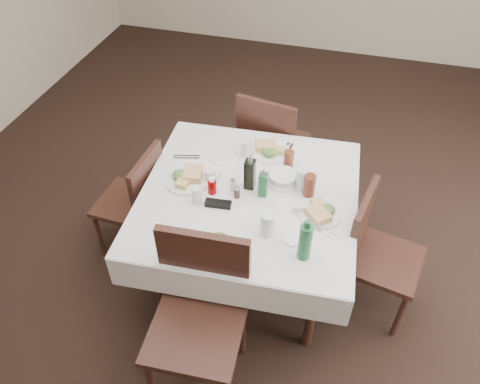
{
  "coord_description": "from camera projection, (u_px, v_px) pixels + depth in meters",
  "views": [
    {
      "loc": [
        0.31,
        -2.17,
        2.71
      ],
      "look_at": [
        -0.25,
        -0.19,
        0.8
      ],
      "focal_mm": 35.0,
      "sensor_mm": 36.0,
      "label": 1
    }
  ],
  "objects": [
    {
      "name": "chair_west",
      "position": [
        138.0,
        197.0,
        3.21
      ],
      "size": [
        0.43,
        0.43,
        0.87
      ],
      "color": "black",
      "rests_on": "ground"
    },
    {
      "name": "iced_tea_b",
      "position": [
        309.0,
        185.0,
        2.79
      ],
      "size": [
        0.07,
        0.07,
        0.15
      ],
      "color": "brown",
      "rests_on": "dining_table"
    },
    {
      "name": "cutlery_n",
      "position": [
        287.0,
        151.0,
        3.15
      ],
      "size": [
        0.06,
        0.18,
        0.01
      ],
      "color": "silver",
      "rests_on": "dining_table"
    },
    {
      "name": "side_plate_a",
      "position": [
        221.0,
        158.0,
        3.1
      ],
      "size": [
        0.16,
        0.16,
        0.01
      ],
      "color": "white",
      "rests_on": "dining_table"
    },
    {
      "name": "sunglasses",
      "position": [
        218.0,
        204.0,
        2.76
      ],
      "size": [
        0.16,
        0.07,
        0.03
      ],
      "color": "black",
      "rests_on": "dining_table"
    },
    {
      "name": "bread_basket",
      "position": [
        283.0,
        178.0,
        2.91
      ],
      "size": [
        0.19,
        0.19,
        0.06
      ],
      "color": "silver",
      "rests_on": "dining_table"
    },
    {
      "name": "coffee_mug",
      "position": [
        210.0,
        176.0,
        2.91
      ],
      "size": [
        0.13,
        0.11,
        0.08
      ],
      "color": "white",
      "rests_on": "dining_table"
    },
    {
      "name": "water_e",
      "position": [
        303.0,
        179.0,
        2.84
      ],
      "size": [
        0.08,
        0.08,
        0.14
      ],
      "color": "silver",
      "rests_on": "dining_table"
    },
    {
      "name": "dining_table",
      "position": [
        249.0,
        203.0,
        2.91
      ],
      "size": [
        1.4,
        1.4,
        0.76
      ],
      "color": "black",
      "rests_on": "ground"
    },
    {
      "name": "meal_west",
      "position": [
        187.0,
        178.0,
        2.92
      ],
      "size": [
        0.28,
        0.28,
        0.06
      ],
      "color": "white",
      "rests_on": "dining_table"
    },
    {
      "name": "ground_plane",
      "position": [
        279.0,
        261.0,
        3.43
      ],
      "size": [
        7.0,
        7.0,
        0.0
      ],
      "primitive_type": "plane",
      "color": "black"
    },
    {
      "name": "oil_cruet_green",
      "position": [
        263.0,
        184.0,
        2.78
      ],
      "size": [
        0.05,
        0.05,
        0.21
      ],
      "color": "#1D6131",
      "rests_on": "dining_table"
    },
    {
      "name": "water_s",
      "position": [
        268.0,
        224.0,
        2.56
      ],
      "size": [
        0.08,
        0.08,
        0.15
      ],
      "color": "silver",
      "rests_on": "dining_table"
    },
    {
      "name": "cutlery_e",
      "position": [
        323.0,
        230.0,
        2.62
      ],
      "size": [
        0.17,
        0.09,
        0.01
      ],
      "color": "silver",
      "rests_on": "dining_table"
    },
    {
      "name": "ketchup_bottle",
      "position": [
        212.0,
        186.0,
        2.82
      ],
      "size": [
        0.05,
        0.05,
        0.12
      ],
      "color": "#9E0001",
      "rests_on": "dining_table"
    },
    {
      "name": "room_shell",
      "position": [
        299.0,
        39.0,
        2.27
      ],
      "size": [
        6.04,
        7.04,
        2.8
      ],
      "color": "beige",
      "rests_on": "ground"
    },
    {
      "name": "chair_north",
      "position": [
        270.0,
        141.0,
        3.6
      ],
      "size": [
        0.53,
        0.53,
        0.96
      ],
      "color": "black",
      "rests_on": "ground"
    },
    {
      "name": "oil_cruet_dark",
      "position": [
        250.0,
        173.0,
        2.82
      ],
      "size": [
        0.06,
        0.06,
        0.26
      ],
      "color": "black",
      "rests_on": "dining_table"
    },
    {
      "name": "cutlery_w",
      "position": [
        187.0,
        157.0,
        3.11
      ],
      "size": [
        0.18,
        0.08,
        0.01
      ],
      "color": "silver",
      "rests_on": "dining_table"
    },
    {
      "name": "meal_east",
      "position": [
        320.0,
        212.0,
        2.7
      ],
      "size": [
        0.26,
        0.26,
        0.06
      ],
      "color": "white",
      "rests_on": "dining_table"
    },
    {
      "name": "cutlery_s",
      "position": [
        201.0,
        247.0,
        2.53
      ],
      "size": [
        0.11,
        0.19,
        0.01
      ],
      "color": "silver",
      "rests_on": "dining_table"
    },
    {
      "name": "side_plate_b",
      "position": [
        293.0,
        237.0,
        2.58
      ],
      "size": [
        0.14,
        0.14,
        0.01
      ],
      "color": "white",
      "rests_on": "dining_table"
    },
    {
      "name": "meal_north",
      "position": [
        270.0,
        150.0,
        3.13
      ],
      "size": [
        0.26,
        0.26,
        0.06
      ],
      "color": "white",
      "rests_on": "dining_table"
    },
    {
      "name": "pepper_shaker",
      "position": [
        237.0,
        192.0,
        2.8
      ],
      "size": [
        0.04,
        0.04,
        0.08
      ],
      "color": "#422D20",
      "rests_on": "dining_table"
    },
    {
      "name": "water_w",
      "position": [
        197.0,
        195.0,
        2.76
      ],
      "size": [
        0.06,
        0.06,
        0.11
      ],
      "color": "silver",
      "rests_on": "dining_table"
    },
    {
      "name": "salt_shaker",
      "position": [
        233.0,
        185.0,
        2.85
      ],
      "size": [
        0.04,
        0.04,
        0.08
      ],
      "color": "white",
      "rests_on": "dining_table"
    },
    {
      "name": "chair_east",
      "position": [
        373.0,
        248.0,
        2.86
      ],
      "size": [
        0.5,
        0.5,
        0.9
      ],
      "color": "black",
      "rests_on": "ground"
    },
    {
      "name": "green_bottle",
      "position": [
        305.0,
        241.0,
        2.41
      ],
      "size": [
        0.07,
        0.07,
        0.27
      ],
      "color": "#1D6131",
      "rests_on": "dining_table"
    },
    {
      "name": "sugar_caddy",
      "position": [
        301.0,
        208.0,
        2.73
      ],
      "size": [
        0.1,
        0.07,
        0.04
      ],
      "color": "white",
      "rests_on": "dining_table"
    },
    {
      "name": "chair_south",
      "position": [
        200.0,
        307.0,
        2.47
      ],
      "size": [
        0.51,
        0.51,
        1.02
      ],
      "color": "black",
      "rests_on": "ground"
    },
    {
      "name": "meal_south",
      "position": [
        220.0,
        244.0,
        2.53
      ],
      "size": [
        0.23,
        0.23,
        0.05
      ],
      "color": "white",
      "rests_on": "dining_table"
    },
    {
      "name": "iced_tea_a",
      "position": [
        289.0,
        160.0,
        2.98
      ],
      "size": [
        0.06,
        0.06,
        0.13
      ],
      "color": "brown",
      "rests_on": "dining_table"
    },
    {
      "name": "water_n",
      "position": [
        245.0,
        148.0,
        3.09
      ],
      "size": [
        0.06,
        0.06,
        0.12
      ],
      "color": "silver",
      "rests_on": "dining_table"
    }
  ]
}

